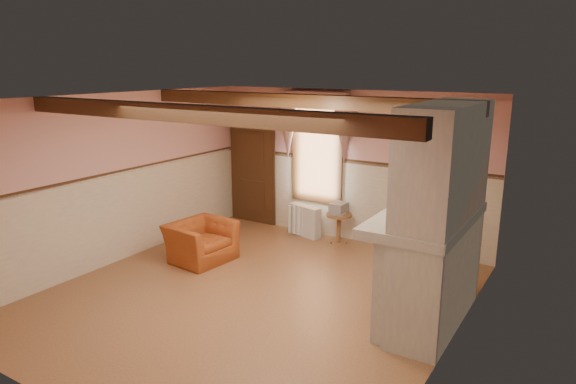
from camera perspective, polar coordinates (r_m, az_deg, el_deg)
The scene contains 26 objects.
floor at distance 7.56m, azimuth -3.87°, elevation -11.38°, with size 5.50×6.00×0.01m, color brown.
ceiling at distance 6.84m, azimuth -4.26°, elevation 10.32°, with size 5.50×6.00×0.01m, color silver.
wall_back at distance 9.60m, azimuth 6.50°, elevation 2.88°, with size 5.50×0.02×2.80m, color #CF928F.
wall_front at distance 5.09m, azimuth -24.49°, elevation -8.46°, with size 5.50×0.02×2.80m, color #CF928F.
wall_left at distance 8.93m, azimuth -18.52°, elevation 1.40°, with size 0.02×6.00×2.80m, color #CF928F.
wall_right at distance 5.95m, azimuth 18.01°, elevation -4.67°, with size 0.02×6.00×2.80m, color #CF928F.
wainscot at distance 7.27m, azimuth -3.97°, elevation -6.03°, with size 5.50×6.00×1.50m, color beige, non-canonical shape.
chair_rail at distance 7.05m, azimuth -4.07°, elevation -0.29°, with size 5.50×6.00×0.08m, color black, non-canonical shape.
firebox at distance 7.02m, azimuth 12.65°, elevation -9.74°, with size 0.20×0.95×0.90m, color black.
armchair at distance 8.82m, azimuth -9.66°, elevation -5.44°, with size 1.02×0.89×0.66m, color #994219.
side_table at distance 9.61m, azimuth 5.65°, elevation -4.02°, with size 0.48×0.48×0.55m, color brown.
book_stack at distance 9.54m, azimuth 5.66°, elevation -1.80°, with size 0.26×0.32×0.20m, color #B7AD8C.
radiator at distance 9.93m, azimuth 1.89°, elevation -3.21°, with size 0.70×0.18×0.60m, color silver.
bowl at distance 6.55m, azimuth 14.94°, elevation -2.17°, with size 0.36×0.36×0.09m, color brown.
mantel_clock at distance 7.29m, azimuth 16.85°, elevation -0.23°, with size 0.14×0.24×0.20m, color black.
oil_lamp at distance 7.11m, azimuth 16.48°, elevation -0.22°, with size 0.11×0.11×0.28m, color gold.
candle_red at distance 6.05m, azimuth 13.45°, elevation -3.06°, with size 0.06×0.06×0.16m, color #B51620.
jar_yellow at distance 6.45m, azimuth 14.68°, elevation -2.25°, with size 0.06×0.06×0.12m, color yellow.
fireplace at distance 6.58m, azimuth 16.57°, elevation -2.78°, with size 0.85×2.00×2.80m, color gray.
mantel at distance 6.64m, azimuth 15.05°, elevation -2.90°, with size 1.05×2.05×0.12m, color gray.
overmantel_mirror at distance 6.55m, azimuth 13.84°, elevation 2.45°, with size 0.06×1.44×1.04m, color silver.
door at distance 10.67m, azimuth -3.92°, elevation 2.15°, with size 1.10×0.10×2.10m, color black.
window at distance 9.79m, azimuth 3.29°, elevation 4.66°, with size 1.06×0.08×2.02m, color white.
window_drapes at distance 9.64m, azimuth 3.08°, elevation 8.11°, with size 1.30×0.14×1.40m, color gray.
ceiling_beam_front at distance 5.93m, azimuth -11.17°, elevation 8.56°, with size 5.50×0.18×0.20m, color black.
ceiling_beam_back at distance 7.85m, azimuth 0.99°, elevation 10.09°, with size 5.50×0.18×0.20m, color black.
Camera 1 is at (4.03, -5.52, 3.23)m, focal length 32.00 mm.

